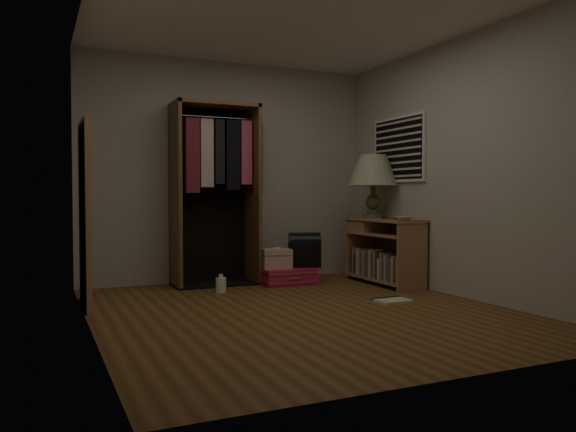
# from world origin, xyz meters

# --- Properties ---
(ground) EXTENTS (4.00, 4.00, 0.00)m
(ground) POSITION_xyz_m (0.00, 0.00, 0.00)
(ground) COLOR brown
(ground) RESTS_ON ground
(room_walls) EXTENTS (3.52, 4.02, 2.60)m
(room_walls) POSITION_xyz_m (0.08, 0.04, 1.50)
(room_walls) COLOR #BCB5A7
(room_walls) RESTS_ON ground
(console_bookshelf) EXTENTS (0.42, 1.12, 0.75)m
(console_bookshelf) POSITION_xyz_m (1.53, 1.05, 0.39)
(console_bookshelf) COLOR #A0704D
(console_bookshelf) RESTS_ON ground
(open_wardrobe) EXTENTS (1.03, 0.50, 2.05)m
(open_wardrobe) POSITION_xyz_m (-0.22, 1.77, 1.23)
(open_wardrobe) COLOR brown
(open_wardrobe) RESTS_ON ground
(floor_mirror) EXTENTS (0.06, 0.80, 1.70)m
(floor_mirror) POSITION_xyz_m (-1.70, 1.00, 0.85)
(floor_mirror) COLOR tan
(floor_mirror) RESTS_ON ground
(pink_suitcase) EXTENTS (0.63, 0.46, 0.19)m
(pink_suitcase) POSITION_xyz_m (0.50, 1.43, 0.10)
(pink_suitcase) COLOR #C71845
(pink_suitcase) RESTS_ON ground
(train_case) EXTENTS (0.37, 0.30, 0.23)m
(train_case) POSITION_xyz_m (0.38, 1.41, 0.30)
(train_case) COLOR #BBA78F
(train_case) RESTS_ON pink_suitcase
(black_bag) EXTENTS (0.42, 0.35, 0.40)m
(black_bag) POSITION_xyz_m (0.73, 1.43, 0.39)
(black_bag) COLOR black
(black_bag) RESTS_ON pink_suitcase
(table_lamp) EXTENTS (0.62, 0.62, 0.75)m
(table_lamp) POSITION_xyz_m (1.54, 1.24, 1.30)
(table_lamp) COLOR #434F26
(table_lamp) RESTS_ON console_bookshelf
(brass_tray) EXTENTS (0.30, 0.30, 0.02)m
(brass_tray) POSITION_xyz_m (1.54, 0.83, 0.76)
(brass_tray) COLOR olive
(brass_tray) RESTS_ON console_bookshelf
(ceramic_bowl) EXTENTS (0.19, 0.19, 0.04)m
(ceramic_bowl) POSITION_xyz_m (1.49, 0.57, 0.77)
(ceramic_bowl) COLOR #B5D9B8
(ceramic_bowl) RESTS_ON console_bookshelf
(white_jug) EXTENTS (0.14, 0.14, 0.19)m
(white_jug) POSITION_xyz_m (-0.35, 1.21, 0.08)
(white_jug) COLOR white
(white_jug) RESTS_ON ground
(floor_book) EXTENTS (0.33, 0.26, 0.03)m
(floor_book) POSITION_xyz_m (0.97, 0.03, 0.01)
(floor_book) COLOR beige
(floor_book) RESTS_ON ground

